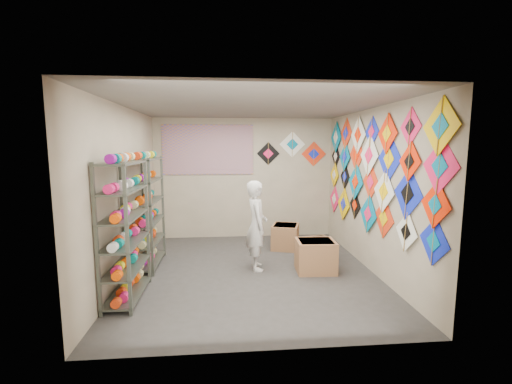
{
  "coord_description": "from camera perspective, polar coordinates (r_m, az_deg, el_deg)",
  "views": [
    {
      "loc": [
        -0.41,
        -5.49,
        2.09
      ],
      "look_at": [
        0.1,
        0.3,
        1.3
      ],
      "focal_mm": 24.0,
      "sensor_mm": 36.0,
      "label": 1
    }
  ],
  "objects": [
    {
      "name": "ground",
      "position": [
        5.88,
        -0.73,
        -13.06
      ],
      "size": [
        4.5,
        4.5,
        0.0
      ],
      "primitive_type": "plane",
      "color": "#322F2C"
    },
    {
      "name": "room_walls",
      "position": [
        5.52,
        -0.76,
        3.12
      ],
      "size": [
        4.5,
        4.5,
        4.5
      ],
      "color": "tan",
      "rests_on": "ground"
    },
    {
      "name": "shelf_rack_front",
      "position": [
        4.97,
        -21.02,
        -6.04
      ],
      "size": [
        0.4,
        1.1,
        1.9
      ],
      "primitive_type": "cube",
      "color": "#4C5147",
      "rests_on": "ground"
    },
    {
      "name": "shelf_rack_back",
      "position": [
        6.2,
        -17.75,
        -3.23
      ],
      "size": [
        0.4,
        1.1,
        1.9
      ],
      "primitive_type": "cube",
      "color": "#4C5147",
      "rests_on": "ground"
    },
    {
      "name": "string_spools",
      "position": [
        5.56,
        -19.24,
        -3.52
      ],
      "size": [
        0.12,
        2.36,
        0.12
      ],
      "color": "#FC1C6F",
      "rests_on": "ground"
    },
    {
      "name": "kite_wall_display",
      "position": [
        5.99,
        18.52,
        3.22
      ],
      "size": [
        0.06,
        4.32,
        2.08
      ],
      "color": "#1225C8",
      "rests_on": "room_walls"
    },
    {
      "name": "back_wall_kites",
      "position": [
        7.87,
        6.14,
        6.92
      ],
      "size": [
        1.6,
        0.02,
        0.8
      ],
      "color": "black",
      "rests_on": "room_walls"
    },
    {
      "name": "poster",
      "position": [
        7.73,
        -8.0,
        6.99
      ],
      "size": [
        2.0,
        0.01,
        1.1
      ],
      "primitive_type": "cube",
      "color": "#5E50AF",
      "rests_on": "room_walls"
    },
    {
      "name": "shopkeeper",
      "position": [
        5.79,
        0.1,
        -5.56
      ],
      "size": [
        0.61,
        0.45,
        1.51
      ],
      "primitive_type": "imported",
      "rotation": [
        0.0,
        0.0,
        1.65
      ],
      "color": "beige",
      "rests_on": "ground"
    },
    {
      "name": "carton_a",
      "position": [
        5.89,
        9.88,
        -10.45
      ],
      "size": [
        0.66,
        0.56,
        0.53
      ],
      "primitive_type": "cube",
      "rotation": [
        0.0,
        0.0,
        -0.05
      ],
      "color": "brown",
      "rests_on": "ground"
    },
    {
      "name": "carton_b",
      "position": [
        6.45,
        10.04,
        -9.38
      ],
      "size": [
        0.57,
        0.51,
        0.41
      ],
      "primitive_type": "cube",
      "rotation": [
        0.0,
        0.0,
        0.21
      ],
      "color": "brown",
      "rests_on": "ground"
    },
    {
      "name": "carton_c",
      "position": [
        7.07,
        4.91,
        -7.41
      ],
      "size": [
        0.66,
        0.69,
        0.49
      ],
      "primitive_type": "cube",
      "rotation": [
        0.0,
        0.0,
        -0.3
      ],
      "color": "brown",
      "rests_on": "ground"
    }
  ]
}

